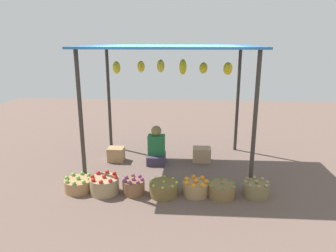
# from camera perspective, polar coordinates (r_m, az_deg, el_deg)

# --- Properties ---
(ground_plane) EXTENTS (14.00, 14.00, 0.00)m
(ground_plane) POSITION_cam_1_polar(r_m,az_deg,el_deg) (6.49, 0.31, -6.86)
(ground_plane) COLOR brown
(market_stall_structure) EXTENTS (3.19, 2.21, 2.35)m
(market_stall_structure) POSITION_cam_1_polar(r_m,az_deg,el_deg) (6.02, 0.42, 12.45)
(market_stall_structure) COLOR #38332D
(market_stall_structure) RESTS_ON ground
(vendor_person) EXTENTS (0.36, 0.44, 0.78)m
(vendor_person) POSITION_cam_1_polar(r_m,az_deg,el_deg) (6.47, -2.12, -4.12)
(vendor_person) COLOR #39334A
(vendor_person) RESTS_ON ground
(basket_green_apples) EXTENTS (0.47, 0.47, 0.26)m
(basket_green_apples) POSITION_cam_1_polar(r_m,az_deg,el_deg) (5.59, -15.87, -10.14)
(basket_green_apples) COLOR #A67B50
(basket_green_apples) RESTS_ON ground
(basket_red_tomatoes) EXTENTS (0.47, 0.47, 0.33)m
(basket_red_tomatoes) POSITION_cam_1_polar(r_m,az_deg,el_deg) (5.39, -11.42, -10.43)
(basket_red_tomatoes) COLOR #9B855F
(basket_red_tomatoes) RESTS_ON ground
(basket_purple_onions) EXTENTS (0.36, 0.36, 0.30)m
(basket_purple_onions) POSITION_cam_1_polar(r_m,az_deg,el_deg) (5.30, -6.24, -10.80)
(basket_purple_onions) COLOR brown
(basket_purple_onions) RESTS_ON ground
(basket_limes) EXTENTS (0.47, 0.47, 0.26)m
(basket_limes) POSITION_cam_1_polar(r_m,az_deg,el_deg) (5.23, -0.78, -11.29)
(basket_limes) COLOR brown
(basket_limes) RESTS_ON ground
(basket_oranges) EXTENTS (0.43, 0.43, 0.28)m
(basket_oranges) POSITION_cam_1_polar(r_m,az_deg,el_deg) (5.27, 5.05, -11.08)
(basket_oranges) COLOR #A18053
(basket_oranges) RESTS_ON ground
(basket_green_chilies) EXTENTS (0.44, 0.44, 0.25)m
(basket_green_chilies) POSITION_cam_1_polar(r_m,az_deg,el_deg) (5.25, 9.68, -11.39)
(basket_green_chilies) COLOR olive
(basket_green_chilies) RESTS_ON ground
(basket_potatoes) EXTENTS (0.42, 0.42, 0.28)m
(basket_potatoes) POSITION_cam_1_polar(r_m,az_deg,el_deg) (5.39, 15.63, -10.94)
(basket_potatoes) COLOR olive
(basket_potatoes) RESTS_ON ground
(wooden_crate_near_vendor) EXTENTS (0.37, 0.29, 0.29)m
(wooden_crate_near_vendor) POSITION_cam_1_polar(r_m,az_deg,el_deg) (6.61, 6.12, -5.15)
(wooden_crate_near_vendor) COLOR tan
(wooden_crate_near_vendor) RESTS_ON ground
(wooden_crate_stacked_rear) EXTENTS (0.33, 0.27, 0.29)m
(wooden_crate_stacked_rear) POSITION_cam_1_polar(r_m,az_deg,el_deg) (6.68, -9.38, -5.06)
(wooden_crate_stacked_rear) COLOR tan
(wooden_crate_stacked_rear) RESTS_ON ground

